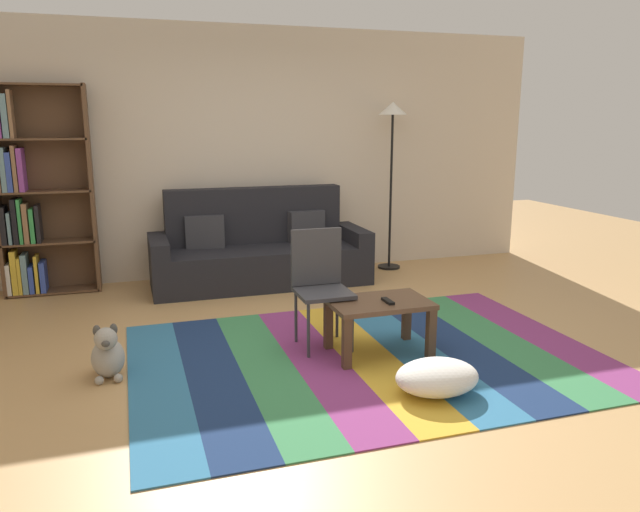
{
  "coord_description": "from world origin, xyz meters",
  "views": [
    {
      "loc": [
        -1.36,
        -4.17,
        1.71
      ],
      "look_at": [
        0.08,
        0.32,
        0.65
      ],
      "focal_mm": 34.06,
      "sensor_mm": 36.0,
      "label": 1
    }
  ],
  "objects_px": {
    "dog": "(108,355)",
    "coffee_table": "(379,311)",
    "tv_remote": "(388,301)",
    "pouf": "(437,377)",
    "standing_lamp": "(392,131)",
    "couch": "(259,252)",
    "bookshelf": "(32,199)",
    "folding_chair": "(320,278)"
  },
  "relations": [
    {
      "from": "bookshelf",
      "to": "tv_remote",
      "type": "relative_size",
      "value": 13.69
    },
    {
      "from": "pouf",
      "to": "tv_remote",
      "type": "relative_size",
      "value": 3.64
    },
    {
      "from": "coffee_table",
      "to": "standing_lamp",
      "type": "xyz_separation_m",
      "value": [
        1.19,
        2.46,
        1.25
      ]
    },
    {
      "from": "pouf",
      "to": "tv_remote",
      "type": "distance_m",
      "value": 0.75
    },
    {
      "from": "coffee_table",
      "to": "bookshelf",
      "type": "bearing_deg",
      "value": 135.55
    },
    {
      "from": "couch",
      "to": "pouf",
      "type": "distance_m",
      "value": 3.06
    },
    {
      "from": "dog",
      "to": "coffee_table",
      "type": "bearing_deg",
      "value": -5.2
    },
    {
      "from": "pouf",
      "to": "standing_lamp",
      "type": "distance_m",
      "value": 3.69
    },
    {
      "from": "pouf",
      "to": "dog",
      "type": "distance_m",
      "value": 2.2
    },
    {
      "from": "tv_remote",
      "to": "pouf",
      "type": "bearing_deg",
      "value": -86.84
    },
    {
      "from": "pouf",
      "to": "tv_remote",
      "type": "xyz_separation_m",
      "value": [
        -0.04,
        0.68,
        0.31
      ]
    },
    {
      "from": "coffee_table",
      "to": "standing_lamp",
      "type": "bearing_deg",
      "value": 64.22
    },
    {
      "from": "dog",
      "to": "standing_lamp",
      "type": "xyz_separation_m",
      "value": [
        3.1,
        2.28,
        1.43
      ]
    },
    {
      "from": "pouf",
      "to": "tv_remote",
      "type": "height_order",
      "value": "tv_remote"
    },
    {
      "from": "bookshelf",
      "to": "standing_lamp",
      "type": "relative_size",
      "value": 1.08
    },
    {
      "from": "bookshelf",
      "to": "coffee_table",
      "type": "xyz_separation_m",
      "value": [
        2.6,
        -2.55,
        -0.61
      ]
    },
    {
      "from": "coffee_table",
      "to": "tv_remote",
      "type": "relative_size",
      "value": 4.88
    },
    {
      "from": "bookshelf",
      "to": "tv_remote",
      "type": "height_order",
      "value": "bookshelf"
    },
    {
      "from": "tv_remote",
      "to": "bookshelf",
      "type": "bearing_deg",
      "value": 134.75
    },
    {
      "from": "couch",
      "to": "tv_remote",
      "type": "xyz_separation_m",
      "value": [
        0.45,
        -2.32,
        0.09
      ]
    },
    {
      "from": "bookshelf",
      "to": "standing_lamp",
      "type": "bearing_deg",
      "value": -1.41
    },
    {
      "from": "coffee_table",
      "to": "couch",
      "type": "bearing_deg",
      "value": 100.26
    },
    {
      "from": "dog",
      "to": "folding_chair",
      "type": "distance_m",
      "value": 1.61
    },
    {
      "from": "standing_lamp",
      "to": "tv_remote",
      "type": "height_order",
      "value": "standing_lamp"
    },
    {
      "from": "coffee_table",
      "to": "dog",
      "type": "relative_size",
      "value": 1.84
    },
    {
      "from": "standing_lamp",
      "to": "tv_remote",
      "type": "bearing_deg",
      "value": -114.45
    },
    {
      "from": "couch",
      "to": "bookshelf",
      "type": "relative_size",
      "value": 1.1
    },
    {
      "from": "bookshelf",
      "to": "folding_chair",
      "type": "height_order",
      "value": "bookshelf"
    },
    {
      "from": "bookshelf",
      "to": "tv_remote",
      "type": "xyz_separation_m",
      "value": [
        2.64,
        -2.61,
        -0.53
      ]
    },
    {
      "from": "tv_remote",
      "to": "folding_chair",
      "type": "bearing_deg",
      "value": 134.96
    },
    {
      "from": "folding_chair",
      "to": "pouf",
      "type": "bearing_deg",
      "value": -46.71
    },
    {
      "from": "couch",
      "to": "dog",
      "type": "height_order",
      "value": "couch"
    },
    {
      "from": "coffee_table",
      "to": "folding_chair",
      "type": "height_order",
      "value": "folding_chair"
    },
    {
      "from": "dog",
      "to": "standing_lamp",
      "type": "bearing_deg",
      "value": 36.38
    },
    {
      "from": "couch",
      "to": "standing_lamp",
      "type": "relative_size",
      "value": 1.19
    },
    {
      "from": "coffee_table",
      "to": "pouf",
      "type": "distance_m",
      "value": 0.78
    },
    {
      "from": "dog",
      "to": "tv_remote",
      "type": "xyz_separation_m",
      "value": [
        1.95,
        -0.24,
        0.27
      ]
    },
    {
      "from": "bookshelf",
      "to": "couch",
      "type": "bearing_deg",
      "value": -7.44
    },
    {
      "from": "bookshelf",
      "to": "folding_chair",
      "type": "relative_size",
      "value": 2.28
    },
    {
      "from": "folding_chair",
      "to": "coffee_table",
      "type": "bearing_deg",
      "value": -21.71
    },
    {
      "from": "coffee_table",
      "to": "dog",
      "type": "xyz_separation_m",
      "value": [
        -1.91,
        0.17,
        -0.18
      ]
    },
    {
      "from": "dog",
      "to": "standing_lamp",
      "type": "height_order",
      "value": "standing_lamp"
    }
  ]
}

